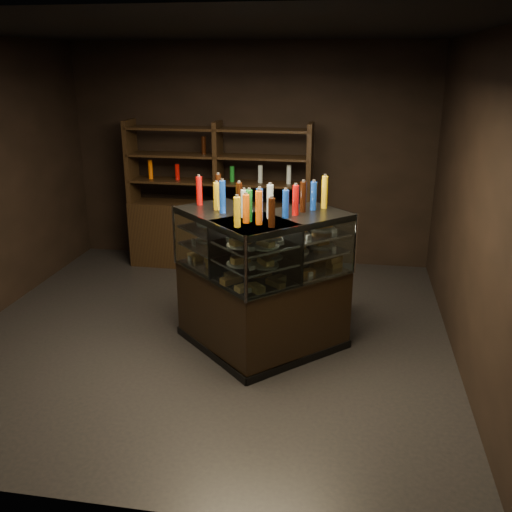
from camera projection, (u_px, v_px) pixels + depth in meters
The scene contains 7 objects.
ground at pixel (208, 334), 6.04m from camera, with size 5.00×5.00×0.00m, color black.
room_shell at pixel (203, 150), 5.40m from camera, with size 5.02×5.02×3.01m.
display_case at pixel (259, 307), 5.54m from camera, with size 1.82×1.36×1.40m.
food_display at pixel (259, 248), 5.34m from camera, with size 1.44×0.93×0.43m.
bottles_top at pixel (259, 201), 5.20m from camera, with size 1.26×0.79×0.30m.
potted_conifer at pixel (333, 275), 6.34m from camera, with size 0.40×0.40×0.85m.
back_shelving at pixel (219, 225), 7.80m from camera, with size 2.49×0.44×2.00m.
Camera 1 is at (1.42, -5.27, 2.75)m, focal length 40.00 mm.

